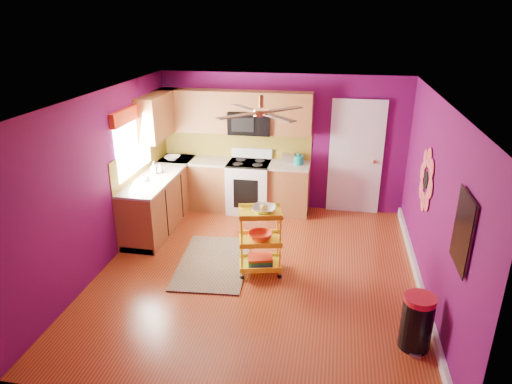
# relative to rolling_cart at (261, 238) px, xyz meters

# --- Properties ---
(ground) EXTENTS (5.00, 5.00, 0.00)m
(ground) POSITION_rel_rolling_cart_xyz_m (-0.03, -0.02, -0.55)
(ground) COLOR maroon
(ground) RESTS_ON ground
(room_envelope) EXTENTS (4.54, 5.04, 2.52)m
(room_envelope) POSITION_rel_rolling_cart_xyz_m (-0.00, -0.02, 1.09)
(room_envelope) COLOR #5C0A50
(room_envelope) RESTS_ON ground
(lower_cabinets) EXTENTS (2.81, 2.31, 0.94)m
(lower_cabinets) POSITION_rel_rolling_cart_xyz_m (-1.38, 1.79, -0.11)
(lower_cabinets) COLOR brown
(lower_cabinets) RESTS_ON ground
(electric_range) EXTENTS (0.76, 0.66, 1.13)m
(electric_range) POSITION_rel_rolling_cart_xyz_m (-0.58, 2.15, -0.06)
(electric_range) COLOR white
(electric_range) RESTS_ON ground
(upper_cabinetry) EXTENTS (2.80, 2.30, 1.26)m
(upper_cabinetry) POSITION_rel_rolling_cart_xyz_m (-1.27, 2.15, 1.25)
(upper_cabinetry) COLOR brown
(upper_cabinetry) RESTS_ON ground
(left_window) EXTENTS (0.08, 1.35, 1.08)m
(left_window) POSITION_rel_rolling_cart_xyz_m (-2.25, 1.03, 1.19)
(left_window) COLOR white
(left_window) RESTS_ON ground
(panel_door) EXTENTS (0.95, 0.11, 2.15)m
(panel_door) POSITION_rel_rolling_cart_xyz_m (1.32, 2.44, 0.48)
(panel_door) COLOR white
(panel_door) RESTS_ON ground
(right_wall_art) EXTENTS (0.04, 2.74, 1.04)m
(right_wall_art) POSITION_rel_rolling_cart_xyz_m (2.20, -0.36, 0.90)
(right_wall_art) COLOR black
(right_wall_art) RESTS_ON ground
(ceiling_fan) EXTENTS (1.01, 1.01, 0.26)m
(ceiling_fan) POSITION_rel_rolling_cart_xyz_m (-0.03, 0.18, 1.74)
(ceiling_fan) COLOR #BF8C3F
(ceiling_fan) RESTS_ON ground
(shag_rug) EXTENTS (1.11, 1.69, 0.02)m
(shag_rug) POSITION_rel_rolling_cart_xyz_m (-0.74, 0.12, -0.53)
(shag_rug) COLOR black
(shag_rug) RESTS_ON ground
(rolling_cart) EXTENTS (0.67, 0.55, 1.06)m
(rolling_cart) POSITION_rel_rolling_cart_xyz_m (0.00, 0.00, 0.00)
(rolling_cart) COLOR yellow
(rolling_cart) RESTS_ON ground
(trash_can) EXTENTS (0.41, 0.42, 0.66)m
(trash_can) POSITION_rel_rolling_cart_xyz_m (1.95, -1.24, -0.22)
(trash_can) COLOR black
(trash_can) RESTS_ON ground
(teal_kettle) EXTENTS (0.18, 0.18, 0.21)m
(teal_kettle) POSITION_rel_rolling_cart_xyz_m (0.31, 2.21, 0.48)
(teal_kettle) COLOR #128D84
(teal_kettle) RESTS_ON lower_cabinets
(toaster) EXTENTS (0.22, 0.15, 0.18)m
(toaster) POSITION_rel_rolling_cart_xyz_m (0.12, 2.24, 0.48)
(toaster) COLOR beige
(toaster) RESTS_ON lower_cabinets
(soap_bottle_a) EXTENTS (0.09, 0.10, 0.21)m
(soap_bottle_a) POSITION_rel_rolling_cart_xyz_m (-2.04, 1.27, 0.50)
(soap_bottle_a) COLOR #EA3F72
(soap_bottle_a) RESTS_ON lower_cabinets
(soap_bottle_b) EXTENTS (0.12, 0.12, 0.16)m
(soap_bottle_b) POSITION_rel_rolling_cart_xyz_m (-1.97, 1.32, 0.47)
(soap_bottle_b) COLOR white
(soap_bottle_b) RESTS_ON lower_cabinets
(counter_dish) EXTENTS (0.28, 0.28, 0.07)m
(counter_dish) POSITION_rel_rolling_cart_xyz_m (-2.02, 2.08, 0.43)
(counter_dish) COLOR white
(counter_dish) RESTS_ON lower_cabinets
(counter_cup) EXTENTS (0.12, 0.12, 0.10)m
(counter_cup) POSITION_rel_rolling_cart_xyz_m (-2.04, 0.89, 0.44)
(counter_cup) COLOR white
(counter_cup) RESTS_ON lower_cabinets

